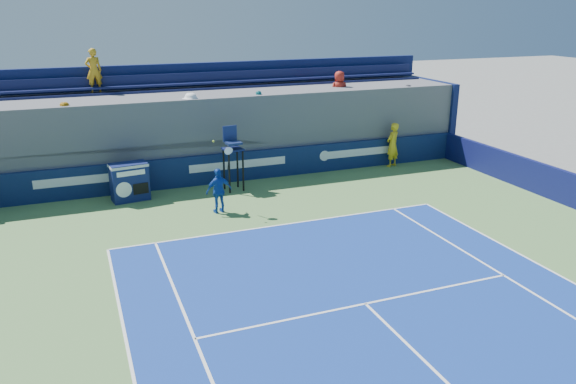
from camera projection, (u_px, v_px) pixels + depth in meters
name	position (u px, v px, depth m)	size (l,w,h in m)	color
ball_person	(393.00, 145.00, 24.58)	(0.71, 0.47, 1.95)	yellow
back_hoarding	(238.00, 167.00, 22.64)	(20.40, 0.21, 1.20)	#0C1B46
match_clock	(129.00, 181.00, 20.31)	(1.41, 0.89, 1.40)	#0F194F
umpire_chair	(233.00, 152.00, 21.22)	(0.77, 0.77, 2.48)	black
tennis_player	(219.00, 191.00, 19.05)	(0.99, 0.50, 2.57)	#1442A9
stadium_seating	(223.00, 127.00, 24.05)	(21.00, 4.05, 5.18)	#59595F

